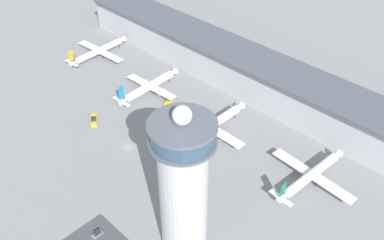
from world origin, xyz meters
name	(u,v)px	position (x,y,z in m)	size (l,w,h in m)	color
ground_plane	(127,147)	(0.00, 0.00, 0.00)	(1000.00, 1000.00, 0.00)	gray
terminal_building	(236,67)	(0.00, 70.00, 9.30)	(202.72, 25.00, 18.40)	#B2B2B7
control_tower	(183,185)	(50.09, -16.15, 26.50)	(19.08, 19.08, 54.85)	#BCBCC1
airplane_gate_alpha	(99,51)	(-70.25, 36.76, 4.06)	(34.29, 38.19, 11.49)	silver
airplane_gate_bravo	(150,86)	(-23.68, 33.08, 4.03)	(30.50, 37.85, 12.37)	silver
airplane_gate_charlie	(209,127)	(18.80, 29.38, 4.38)	(35.22, 45.05, 12.35)	white
airplane_gate_delta	(311,175)	(65.32, 35.69, 4.14)	(35.63, 37.25, 11.53)	white
service_truck_catering	(94,120)	(-24.39, 0.53, 0.89)	(8.31, 6.99, 2.57)	black
service_truck_fuel	(168,101)	(-11.31, 33.94, 0.86)	(5.16, 7.36, 2.50)	black
car_navy_sedan	(97,234)	(27.69, -35.08, 0.60)	(1.92, 4.09, 1.54)	black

